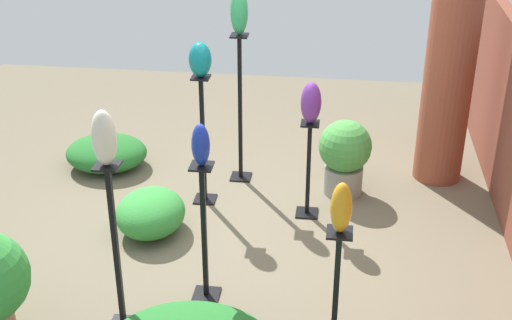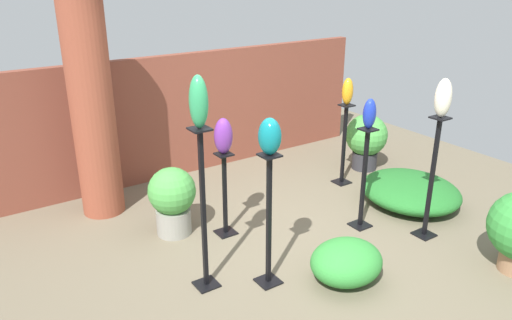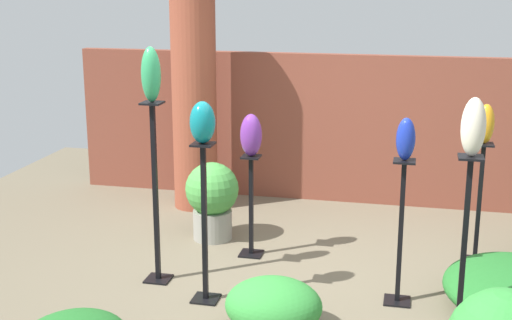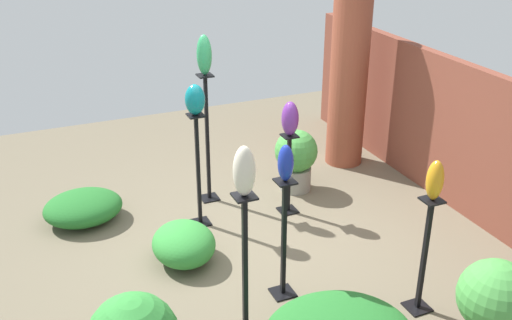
% 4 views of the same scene
% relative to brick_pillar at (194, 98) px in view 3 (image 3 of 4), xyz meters
% --- Properties ---
extents(ground_plane, '(8.00, 8.00, 0.00)m').
position_rel_brick_pillar_xyz_m(ground_plane, '(1.32, -1.84, -1.18)').
color(ground_plane, '#6B604C').
extents(brick_wall_back, '(5.60, 0.12, 1.61)m').
position_rel_brick_pillar_xyz_m(brick_wall_back, '(1.32, 0.54, -0.37)').
color(brick_wall_back, brown).
rests_on(brick_wall_back, ground).
extents(brick_pillar, '(0.47, 0.47, 2.36)m').
position_rel_brick_pillar_xyz_m(brick_pillar, '(0.00, 0.00, 0.00)').
color(brick_pillar, brown).
rests_on(brick_pillar, ground).
extents(pedestal_jade, '(0.20, 0.20, 1.47)m').
position_rel_brick_pillar_xyz_m(pedestal_jade, '(0.29, -1.94, -0.50)').
color(pedestal_jade, black).
rests_on(pedestal_jade, ground).
extents(pedestal_amber, '(0.20, 0.20, 1.05)m').
position_rel_brick_pillar_xyz_m(pedestal_amber, '(2.83, -0.95, -0.70)').
color(pedestal_amber, black).
rests_on(pedestal_amber, ground).
extents(pedestal_teal, '(0.20, 0.20, 1.23)m').
position_rel_brick_pillar_xyz_m(pedestal_teal, '(0.77, -2.21, -0.61)').
color(pedestal_teal, black).
rests_on(pedestal_teal, ground).
extents(pedestal_violet, '(0.20, 0.20, 0.91)m').
position_rel_brick_pillar_xyz_m(pedestal_violet, '(0.90, -1.24, -0.77)').
color(pedestal_violet, black).
rests_on(pedestal_violet, ground).
extents(pedestal_ivory, '(0.20, 0.20, 1.30)m').
position_rel_brick_pillar_xyz_m(pedestal_ivory, '(2.62, -2.44, -0.58)').
color(pedestal_ivory, black).
rests_on(pedestal_ivory, ground).
extents(pedestal_cobalt, '(0.20, 0.20, 1.12)m').
position_rel_brick_pillar_xyz_m(pedestal_cobalt, '(2.20, -1.92, -0.67)').
color(pedestal_cobalt, black).
rests_on(pedestal_cobalt, ground).
extents(art_vase_jade, '(0.15, 0.16, 0.42)m').
position_rel_brick_pillar_xyz_m(art_vase_jade, '(0.29, -1.94, 0.50)').
color(art_vase_jade, '#2D9356').
rests_on(art_vase_jade, pedestal_jade).
extents(art_vase_amber, '(0.14, 0.13, 0.33)m').
position_rel_brick_pillar_xyz_m(art_vase_amber, '(2.83, -0.95, 0.04)').
color(art_vase_amber, orange).
rests_on(art_vase_amber, pedestal_amber).
extents(art_vase_teal, '(0.19, 0.20, 0.31)m').
position_rel_brick_pillar_xyz_m(art_vase_teal, '(0.77, -2.21, 0.21)').
color(art_vase_teal, '#0F727A').
rests_on(art_vase_teal, pedestal_teal).
extents(art_vase_violet, '(0.19, 0.18, 0.37)m').
position_rel_brick_pillar_xyz_m(art_vase_violet, '(0.90, -1.24, -0.09)').
color(art_vase_violet, '#6B2D8C').
rests_on(art_vase_violet, pedestal_violet).
extents(art_vase_ivory, '(0.15, 0.16, 0.38)m').
position_rel_brick_pillar_xyz_m(art_vase_ivory, '(2.62, -2.44, 0.31)').
color(art_vase_ivory, beige).
rests_on(art_vase_ivory, pedestal_ivory).
extents(art_vase_cobalt, '(0.14, 0.13, 0.31)m').
position_rel_brick_pillar_xyz_m(art_vase_cobalt, '(2.20, -1.92, 0.09)').
color(art_vase_cobalt, '#192D9E').
rests_on(art_vase_cobalt, pedestal_cobalt).
extents(potted_plant_front_right, '(0.50, 0.50, 0.74)m').
position_rel_brick_pillar_xyz_m(potted_plant_front_right, '(0.45, -0.93, -0.77)').
color(potted_plant_front_right, gray).
rests_on(potted_plant_front_right, ground).
extents(foliage_bed_west, '(0.68, 0.60, 0.37)m').
position_rel_brick_pillar_xyz_m(foliage_bed_west, '(1.37, -2.57, -0.99)').
color(foliage_bed_west, '#338C38').
rests_on(foliage_bed_west, ground).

